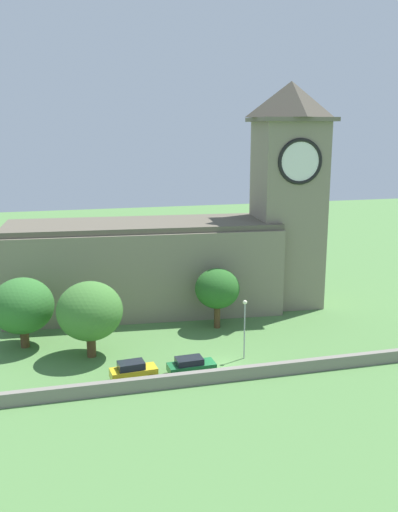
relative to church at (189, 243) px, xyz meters
The scene contains 9 objects.
ground_plane 9.63m from the church, 109.96° to the right, with size 200.00×200.00×0.00m, color #517F42.
church is the anchor object (origin of this frame).
quay_barrier 23.84m from the church, 93.93° to the right, with size 44.64×0.70×1.23m, color gray.
car_yellow 23.80m from the church, 117.14° to the right, with size 4.43×2.38×1.83m.
car_green 22.02m from the church, 103.31° to the right, with size 4.60×2.36×1.65m.
streetlamp_west_mid 18.42m from the church, 85.62° to the right, with size 0.44×0.44×6.19m.
tree_churchyard 22.59m from the church, 156.06° to the right, with size 6.60×6.60×7.60m.
tree_by_tower 9.36m from the church, 81.49° to the right, with size 5.18×5.18×7.12m.
tree_riverside_west 19.48m from the church, 135.40° to the right, with size 6.67×6.67×7.90m.
Camera 1 is at (-15.06, -49.30, 22.90)m, focal length 39.48 mm.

